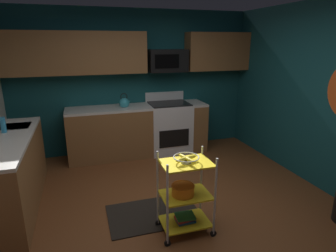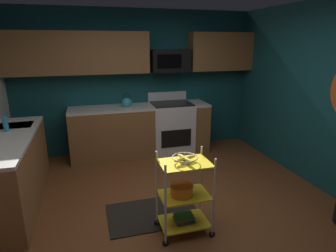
# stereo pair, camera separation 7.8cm
# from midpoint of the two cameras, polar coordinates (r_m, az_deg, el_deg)

# --- Properties ---
(floor) EXTENTS (4.40, 4.80, 0.04)m
(floor) POSITION_cam_midpoint_polar(r_m,az_deg,el_deg) (3.65, 0.77, -17.72)
(floor) COLOR brown
(floor) RESTS_ON ground
(wall_back) EXTENTS (4.52, 0.06, 2.60)m
(wall_back) POSITION_cam_midpoint_polar(r_m,az_deg,el_deg) (5.43, -7.23, 8.63)
(wall_back) COLOR #14474C
(wall_back) RESTS_ON ground
(counter_run) EXTENTS (3.46, 2.57, 0.92)m
(counter_run) POSITION_cam_midpoint_polar(r_m,az_deg,el_deg) (4.67, -15.10, -3.69)
(counter_run) COLOR brown
(counter_run) RESTS_ON ground
(oven_range) EXTENTS (0.76, 0.65, 1.10)m
(oven_range) POSITION_cam_midpoint_polar(r_m,az_deg,el_deg) (5.42, -0.24, -0.13)
(oven_range) COLOR white
(oven_range) RESTS_ON ground
(upper_cabinets) EXTENTS (4.40, 0.33, 0.70)m
(upper_cabinets) POSITION_cam_midpoint_polar(r_m,az_deg,el_deg) (5.17, -8.51, 14.32)
(upper_cabinets) COLOR brown
(microwave) EXTENTS (0.70, 0.39, 0.40)m
(microwave) POSITION_cam_midpoint_polar(r_m,az_deg,el_deg) (5.31, -0.60, 12.93)
(microwave) COLOR black
(rolling_cart) EXTENTS (0.59, 0.39, 0.91)m
(rolling_cart) POSITION_cam_midpoint_polar(r_m,az_deg,el_deg) (3.15, 2.80, -13.57)
(rolling_cart) COLOR silver
(rolling_cart) RESTS_ON ground
(fruit_bowl) EXTENTS (0.27, 0.27, 0.07)m
(fruit_bowl) POSITION_cam_midpoint_polar(r_m,az_deg,el_deg) (2.96, 2.92, -6.47)
(fruit_bowl) COLOR silver
(fruit_bowl) RESTS_ON rolling_cart
(mixing_bowl_large) EXTENTS (0.25, 0.25, 0.11)m
(mixing_bowl_large) POSITION_cam_midpoint_polar(r_m,az_deg,el_deg) (3.11, 2.26, -12.60)
(mixing_bowl_large) COLOR orange
(mixing_bowl_large) RESTS_ON rolling_cart
(book_stack) EXTENTS (0.22, 0.18, 0.07)m
(book_stack) POSITION_cam_midpoint_polar(r_m,az_deg,el_deg) (3.31, 2.73, -17.88)
(book_stack) COLOR #1E4C8C
(book_stack) RESTS_ON rolling_cart
(kettle) EXTENTS (0.21, 0.18, 0.26)m
(kettle) POSITION_cam_midpoint_polar(r_m,az_deg,el_deg) (5.12, -9.17, 4.63)
(kettle) COLOR teal
(kettle) RESTS_ON counter_run
(dish_soap_bottle) EXTENTS (0.06, 0.06, 0.20)m
(dish_soap_bottle) POSITION_cam_midpoint_polar(r_m,az_deg,el_deg) (4.18, -30.55, 0.18)
(dish_soap_bottle) COLOR #2D8CBF
(dish_soap_bottle) RESTS_ON counter_run
(floor_rug) EXTENTS (1.10, 0.70, 0.01)m
(floor_rug) POSITION_cam_midpoint_polar(r_m,az_deg,el_deg) (3.66, -3.52, -17.10)
(floor_rug) COLOR black
(floor_rug) RESTS_ON ground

